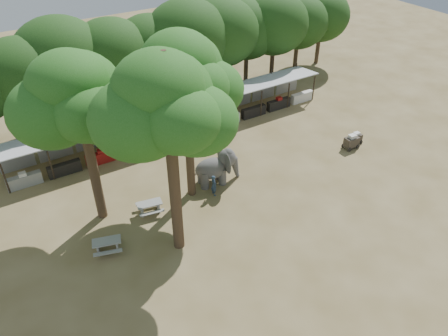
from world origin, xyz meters
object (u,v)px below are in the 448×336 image
yard_tree_center (164,106)px  handler (214,185)px  picnic_table_far (150,206)px  cart_front (351,141)px  cart_back (356,138)px  elephant (217,167)px  picnic_table_near (107,244)px  yard_tree_back (182,77)px  yard_tree_left (75,100)px

yard_tree_center → handler: yard_tree_center is taller
picnic_table_far → cart_front: (16.84, -1.17, 0.07)m
handler → picnic_table_far: handler is taller
cart_back → elephant: bearing=177.6°
elephant → cart_back: bearing=3.2°
picnic_table_near → cart_back: bearing=19.2°
picnic_table_far → cart_front: cart_front is taller
handler → cart_front: size_ratio=1.27×
yard_tree_center → elephant: 10.36m
picnic_table_far → cart_front: size_ratio=1.47×
yard_tree_back → yard_tree_left: bearing=170.5°
elephant → handler: bearing=-119.7°
elephant → picnic_table_near: elephant is taller
elephant → cart_front: size_ratio=2.76×
yard_tree_left → cart_front: size_ratio=8.81×
handler → cart_front: 12.35m
yard_tree_back → picnic_table_far: yard_tree_back is taller
yard_tree_center → handler: 9.92m
cart_front → yard_tree_center: bearing=-170.6°
yard_tree_left → elephant: 10.86m
yard_tree_back → handler: 7.95m
picnic_table_far → cart_back: (17.67, -0.86, -0.03)m
picnic_table_far → cart_front: bearing=6.1°
yard_tree_back → picnic_table_near: yard_tree_back is taller
yard_tree_left → handler: size_ratio=6.95×
handler → picnic_table_near: handler is taller
yard_tree_left → picnic_table_far: yard_tree_left is taller
picnic_table_far → cart_back: size_ratio=1.71×
yard_tree_left → yard_tree_back: 6.09m
handler → cart_front: bearing=-86.6°
yard_tree_center → cart_back: yard_tree_center is taller
elephant → handler: elephant is taller
yard_tree_back → picnic_table_far: (-3.13, -0.54, -8.02)m
yard_tree_center → yard_tree_back: 5.04m
picnic_table_far → cart_front: 16.88m
yard_tree_back → elephant: (2.32, 0.05, -7.25)m
handler → yard_tree_left: bearing=80.4°
picnic_table_far → handler: bearing=3.0°
elephant → picnic_table_near: bearing=-154.8°
yard_tree_left → handler: (7.38, -2.10, -7.41)m
yard_tree_back → cart_back: bearing=-5.5°
yard_tree_center → picnic_table_far: bearing=92.1°
yard_tree_left → cart_back: (20.54, -2.40, -7.70)m
handler → cart_front: handler is taller
yard_tree_left → handler: 10.66m
elephant → yard_tree_back: bearing=-168.9°
yard_tree_back → cart_back: (14.54, -1.40, -8.05)m
yard_tree_back → elephant: 7.61m
yard_tree_back → handler: (1.38, -1.10, -7.75)m
picnic_table_near → cart_back: size_ratio=1.84×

